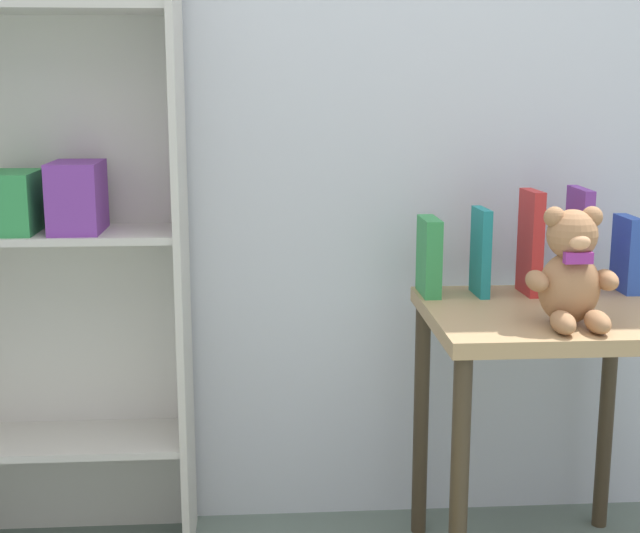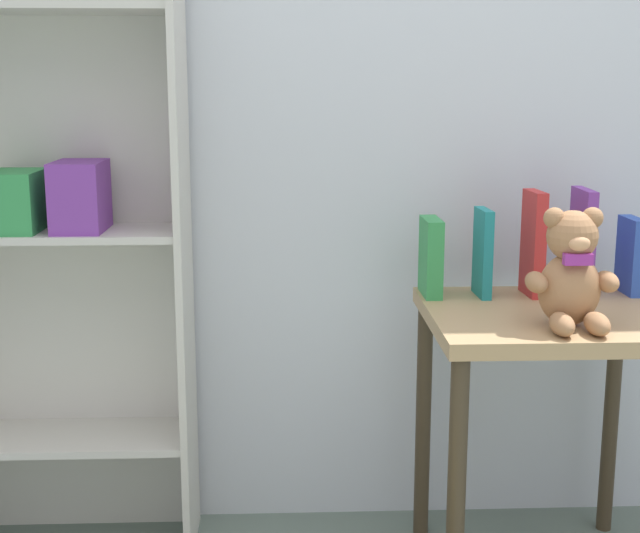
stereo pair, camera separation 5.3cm
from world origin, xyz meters
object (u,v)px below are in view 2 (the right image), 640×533
Objects in this scene: book_standing_teal at (483,253)px; book_standing_red at (533,243)px; teddy_bear at (572,273)px; book_standing_blue at (631,256)px; book_standing_purple at (582,242)px; bookshelf_side at (54,196)px; book_standing_green at (431,257)px; display_table at (547,358)px.

book_standing_teal is 0.84× the size of book_standing_red.
teddy_bear is 0.29m from book_standing_red.
teddy_bear is at bearing -129.20° from book_standing_blue.
book_standing_red is at bearing -172.57° from book_standing_purple.
book_standing_red is 0.99× the size of book_standing_purple.
book_standing_purple is at bearing -2.90° from bookshelf_side.
bookshelf_side reaches higher than book_standing_teal.
display_table is at bearing -34.95° from book_standing_green.
book_standing_blue is (0.25, 0.17, 0.21)m from display_table.
book_standing_teal is at bearing -177.56° from book_standing_blue.
teddy_bear reaches higher than book_standing_blue.
book_standing_teal is at bearing 179.19° from book_standing_red.
display_table is 0.30m from book_standing_teal.
book_standing_green is at bearing 129.87° from teddy_bear.
book_standing_teal is 0.13m from book_standing_red.
teddy_bear is (0.00, -0.13, 0.23)m from display_table.
book_standing_red reaches higher than book_standing_teal.
display_table is 0.33m from book_standing_purple.
teddy_bear is 0.39m from book_standing_blue.
book_standing_green is (-0.25, 0.30, -0.02)m from teddy_bear.
book_standing_blue is at bearing -2.73° from bookshelf_side.
book_standing_red is at bearing -2.91° from book_standing_green.
book_standing_teal reaches higher than book_standing_blue.
book_standing_red is (1.18, -0.08, -0.11)m from bookshelf_side.
book_standing_red is (0.00, 0.16, 0.24)m from display_table.
book_standing_blue is at bearing 0.74° from book_standing_purple.
book_standing_red reaches higher than book_standing_blue.
bookshelf_side is at bearing 175.41° from book_standing_green.
teddy_bear is 1.00× the size of book_standing_red.
book_standing_teal is (-0.13, 0.16, 0.22)m from display_table.
book_standing_red is at bearing -0.09° from book_standing_teal.
display_table is 0.27m from teddy_bear.
book_standing_green is 0.50m from book_standing_blue.
book_standing_green is (0.93, -0.07, -0.15)m from bookshelf_side.
book_standing_blue reaches higher than display_table.
book_standing_green is 1.01× the size of book_standing_blue.
teddy_bear is (1.18, -0.37, -0.12)m from bookshelf_side.
bookshelf_side is at bearing 178.77° from book_standing_purple.
bookshelf_side is 1.44m from book_standing_blue.
bookshelf_side reaches higher than book_standing_red.
book_standing_teal is at bearing -7.21° from book_standing_green.
book_standing_red is 0.13m from book_standing_purple.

